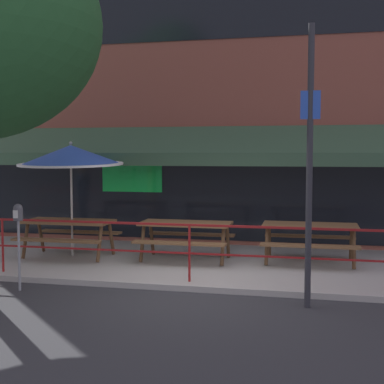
{
  "coord_description": "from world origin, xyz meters",
  "views": [
    {
      "loc": [
        1.94,
        -8.25,
        2.25
      ],
      "look_at": [
        -0.24,
        1.6,
        1.5
      ],
      "focal_mm": 50.0,
      "sensor_mm": 36.0,
      "label": 1
    }
  ],
  "objects": [
    {
      "name": "ground_plane",
      "position": [
        0.0,
        0.0,
        0.0
      ],
      "size": [
        120.0,
        120.0,
        0.0
      ],
      "primitive_type": "plane",
      "color": "#2D2D30"
    },
    {
      "name": "patio_deck",
      "position": [
        0.0,
        2.0,
        0.05
      ],
      "size": [
        15.0,
        4.0,
        0.1
      ],
      "primitive_type": "cube",
      "color": "#ADA89E",
      "rests_on": "ground"
    },
    {
      "name": "restaurant_building",
      "position": [
        -0.0,
        4.23,
        3.91
      ],
      "size": [
        15.0,
        1.6,
        7.89
      ],
      "color": "brown",
      "rests_on": "ground"
    },
    {
      "name": "patio_railing",
      "position": [
        0.0,
        0.3,
        0.8
      ],
      "size": [
        13.84,
        0.04,
        0.97
      ],
      "color": "maroon",
      "rests_on": "patio_deck"
    },
    {
      "name": "picnic_table_left",
      "position": [
        -2.88,
        1.8,
        0.71
      ],
      "size": [
        1.8,
        1.42,
        0.76
      ],
      "color": "brown",
      "rests_on": "patio_deck"
    },
    {
      "name": "picnic_table_centre",
      "position": [
        -0.46,
        2.0,
        0.71
      ],
      "size": [
        1.8,
        1.42,
        0.76
      ],
      "color": "brown",
      "rests_on": "patio_deck"
    },
    {
      "name": "picnic_table_right",
      "position": [
        1.95,
        2.23,
        0.71
      ],
      "size": [
        1.8,
        1.42,
        0.76
      ],
      "color": "brown",
      "rests_on": "patio_deck"
    },
    {
      "name": "patio_umbrella_left",
      "position": [
        -2.88,
        1.95,
        2.18
      ],
      "size": [
        2.14,
        2.14,
        2.38
      ],
      "color": "#B7B2A8",
      "rests_on": "patio_deck"
    },
    {
      "name": "parking_meter_near",
      "position": [
        -2.66,
        -0.49,
        1.15
      ],
      "size": [
        0.15,
        0.16,
        1.42
      ],
      "color": "gray",
      "rests_on": "ground"
    },
    {
      "name": "street_sign_pole",
      "position": [
        1.93,
        -0.45,
        2.08
      ],
      "size": [
        0.28,
        0.09,
        4.05
      ],
      "color": "#2D2D33",
      "rests_on": "ground"
    }
  ]
}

